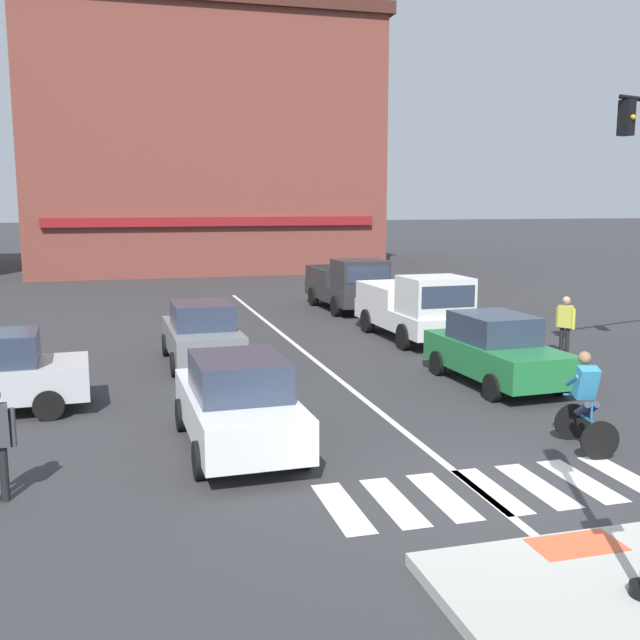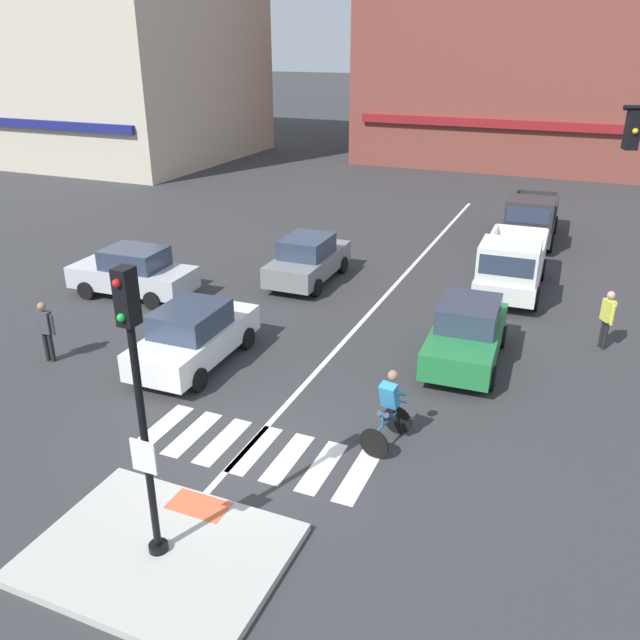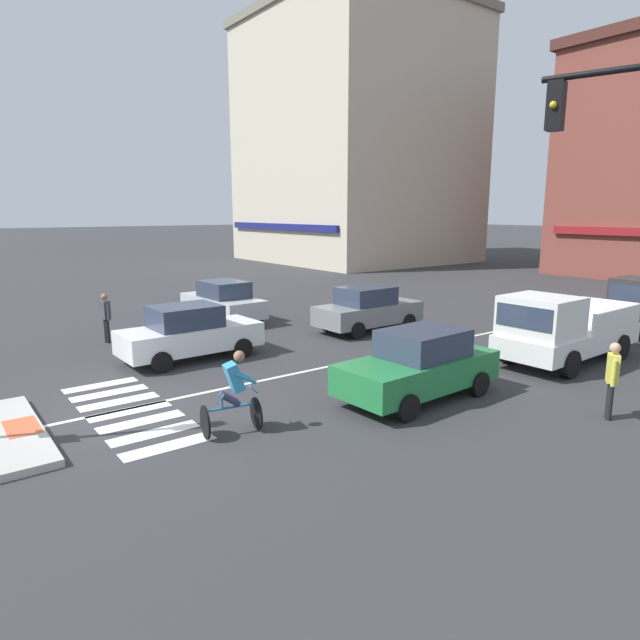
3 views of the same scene
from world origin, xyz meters
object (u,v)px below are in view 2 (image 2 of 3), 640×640
Objects in this scene: signal_pole at (139,394)px; car_green_eastbound_mid at (467,333)px; pedestrian_waiting_far_side at (607,315)px; car_white_westbound_near at (194,335)px; cyclist at (389,408)px; pickup_truck_white_eastbound_far at (511,267)px; car_silver_cross_left at (133,272)px; car_grey_westbound_far at (308,259)px; pickup_truck_charcoal_eastbound_distant at (531,220)px; pedestrian_at_curb_left at (45,327)px.

signal_pole reaches higher than car_green_eastbound_mid.
pedestrian_waiting_far_side is at bearing 60.09° from signal_pole.
car_white_westbound_near is (-3.28, 6.18, -2.29)m from signal_pole.
pickup_truck_white_eastbound_far is at bearing 83.77° from cyclist.
car_silver_cross_left is 2.50× the size of pedestrian_waiting_far_side.
car_silver_cross_left is at bearing -172.91° from pedestrian_waiting_far_side.
signal_pole is 1.18× the size of car_white_westbound_near.
cyclist is at bearing -96.23° from pickup_truck_white_eastbound_far.
cyclist is at bearing -121.09° from pedestrian_waiting_far_side.
pickup_truck_white_eastbound_far reaches higher than car_grey_westbound_far.
pickup_truck_charcoal_eastbound_distant is (6.73, 14.85, 0.17)m from car_white_westbound_near.
pickup_truck_charcoal_eastbound_distant is 3.09× the size of pedestrian_at_curb_left.
pedestrian_at_curb_left reaches higher than car_grey_westbound_far.
car_silver_cross_left is 2.48× the size of cyclist.
pickup_truck_white_eastbound_far is at bearing 76.27° from signal_pole.
pickup_truck_white_eastbound_far is 9.99m from cyclist.
car_silver_cross_left is 0.81× the size of pickup_truck_charcoal_eastbound_distant.
cyclist reaches higher than pedestrian_at_curb_left.
car_grey_westbound_far is 0.99× the size of car_silver_cross_left.
car_green_eastbound_mid and car_white_westbound_near have the same top height.
car_green_eastbound_mid is at bearing 24.28° from car_white_westbound_near.
car_white_westbound_near is 2.48× the size of pedestrian_waiting_far_side.
pickup_truck_white_eastbound_far is 14.31m from pedestrian_at_curb_left.
car_green_eastbound_mid is 5.46m from pickup_truck_white_eastbound_far.
signal_pole reaches higher than car_grey_westbound_far.
pedestrian_waiting_far_side is at bearing -72.22° from pickup_truck_charcoal_eastbound_distant.
car_grey_westbound_far is at bearing 36.63° from car_silver_cross_left.
pickup_truck_white_eastbound_far is (3.55, 14.55, -2.12)m from signal_pole.
pickup_truck_charcoal_eastbound_distant is 16.45m from cyclist.
car_green_eastbound_mid is at bearing 70.65° from signal_pole.
cyclist is 1.01× the size of pedestrian_waiting_far_side.
car_grey_westbound_far is 10.31m from pickup_truck_charcoal_eastbound_distant.
car_white_westbound_near is 11.11m from pedestrian_waiting_far_side.
pedestrian_waiting_far_side is at bearing 7.09° from car_silver_cross_left.
pickup_truck_charcoal_eastbound_distant reaches higher than car_silver_cross_left.
pedestrian_waiting_far_side is at bearing -46.68° from pickup_truck_white_eastbound_far.
car_silver_cross_left is at bearing -156.48° from pickup_truck_white_eastbound_far.
car_white_westbound_near is 0.80× the size of pickup_truck_charcoal_eastbound_distant.
pickup_truck_white_eastbound_far reaches higher than car_silver_cross_left.
car_white_westbound_near is at bearing -152.13° from pedestrian_waiting_far_side.
car_white_westbound_near is at bearing -155.72° from car_green_eastbound_mid.
signal_pole is at bearing -99.31° from pickup_truck_charcoal_eastbound_distant.
signal_pole reaches higher than cyclist.
car_grey_westbound_far and car_green_eastbound_mid have the same top height.
car_green_eastbound_mid is 4.54m from cyclist.
car_white_westbound_near is at bearing -114.37° from pickup_truck_charcoal_eastbound_distant.
pickup_truck_charcoal_eastbound_distant is (6.57, 7.94, 0.17)m from car_grey_westbound_far.
signal_pole is at bearing -109.35° from car_green_eastbound_mid.
pedestrian_at_curb_left is at bearing -79.06° from car_silver_cross_left.
pickup_truck_white_eastbound_far is 3.07× the size of cyclist.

